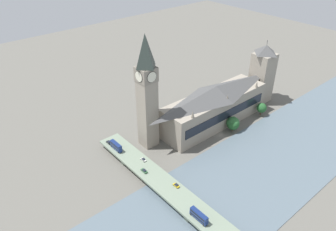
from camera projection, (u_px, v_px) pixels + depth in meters
name	position (u px, v px, depth m)	size (l,w,h in m)	color
ground_plane	(221.00, 135.00, 231.08)	(600.00, 600.00, 0.00)	#605E56
river_water	(268.00, 163.00, 205.44)	(66.99, 360.00, 0.30)	slate
parliament_hall	(215.00, 105.00, 236.99)	(23.74, 86.97, 30.54)	gray
clock_tower	(147.00, 91.00, 201.66)	(11.35, 11.35, 76.63)	gray
victoria_tower	(262.00, 74.00, 262.88)	(15.21, 15.21, 51.63)	gray
road_bridge	(195.00, 210.00, 167.74)	(165.97, 14.16, 4.80)	#5D6A59
double_decker_bus_lead	(199.00, 216.00, 160.12)	(10.80, 2.47, 4.88)	navy
double_decker_bus_rear	(116.00, 146.00, 208.16)	(10.41, 2.61, 4.98)	navy
car_northbound_mid	(109.00, 142.00, 214.62)	(4.29, 1.92, 1.52)	black
car_northbound_tail	(176.00, 185.00, 180.77)	(3.91, 1.89, 1.44)	gold
car_southbound_lead	(144.00, 171.00, 190.97)	(4.52, 1.88, 1.43)	#2D5638
car_southbound_mid	(143.00, 160.00, 199.66)	(3.93, 1.75, 1.38)	silver
tree_embankment_near	(233.00, 124.00, 232.46)	(8.97, 8.97, 10.66)	brown
tree_embankment_mid	(233.00, 123.00, 232.69)	(9.31, 9.31, 11.17)	brown
tree_embankment_far	(262.00, 108.00, 250.53)	(7.67, 7.67, 10.49)	brown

